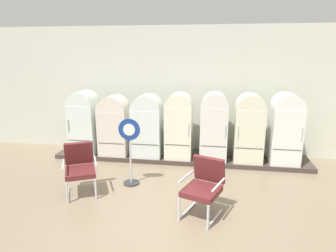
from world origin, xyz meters
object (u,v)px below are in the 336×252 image
Objects in this scene: armchair_left at (80,166)px; refrigerator_5 at (249,126)px; refrigerator_3 at (179,124)px; refrigerator_4 at (214,124)px; refrigerator_2 at (147,124)px; armchair_right at (204,185)px; sign_stand at (130,154)px; refrigerator_6 at (286,126)px; refrigerator_1 at (114,124)px; refrigerator_0 at (84,120)px.

refrigerator_5 is at bearing 30.65° from armchair_left.
refrigerator_3 is 0.99× the size of refrigerator_5.
refrigerator_4 is at bearing 1.75° from refrigerator_3.
armchair_right is at bearing -57.84° from refrigerator_2.
armchair_right is at bearing -10.36° from armchair_left.
armchair_right is at bearing -30.99° from sign_stand.
refrigerator_6 is 2.98m from armchair_right.
refrigerator_1 is at bearing 88.97° from armchair_left.
refrigerator_5 is 0.98× the size of refrigerator_6.
refrigerator_1 is at bearing -179.46° from refrigerator_6.
refrigerator_0 is 0.98× the size of refrigerator_4.
refrigerator_0 is 4.84m from refrigerator_6.
armchair_right is (1.47, -2.33, -0.39)m from refrigerator_2.
armchair_left is at bearing -91.03° from refrigerator_1.
refrigerator_4 reaches higher than armchair_left.
armchair_right is (3.09, -2.35, -0.42)m from refrigerator_0.
refrigerator_1 is at bearing 134.57° from armchair_right.
refrigerator_0 is 1.06× the size of refrigerator_1.
refrigerator_2 is 0.97× the size of refrigerator_3.
refrigerator_6 is (0.81, 0.01, 0.02)m from refrigerator_5.
refrigerator_2 is at bearing -0.29° from refrigerator_1.
refrigerator_0 is at bearing 142.75° from armchair_right.
refrigerator_4 reaches higher than refrigerator_0.
armchair_left is (-3.27, -1.94, -0.43)m from refrigerator_5.
refrigerator_6 is at bearing 25.54° from armchair_left.
refrigerator_0 is 2.11m from armchair_left.
refrigerator_2 is 2.40m from refrigerator_5.
refrigerator_2 is 0.94× the size of refrigerator_6.
refrigerator_3 is at bearing 106.45° from armchair_right.
refrigerator_6 is at bearing 24.64° from sign_stand.
refrigerator_4 reaches higher than refrigerator_5.
armchair_right is (-1.74, -2.38, -0.44)m from refrigerator_6.
refrigerator_0 is at bearing 179.95° from refrigerator_3.
armchair_left is 2.38m from armchair_right.
refrigerator_3 is 1.15× the size of sign_stand.
refrigerator_6 is at bearing 0.54° from refrigerator_1.
refrigerator_5 is 2.58m from armchair_right.
armchair_left is 0.69× the size of sign_stand.
refrigerator_4 is 1.70× the size of armchair_right.
refrigerator_6 is at bearing 0.07° from refrigerator_4.
refrigerator_4 is at bearing 38.23° from armchair_left.
refrigerator_2 is at bearing -178.55° from refrigerator_4.
refrigerator_0 is 4.03m from refrigerator_5.
refrigerator_0 is 2.19m from sign_stand.
armchair_left is at bearing -154.46° from refrigerator_6.
refrigerator_2 is 3.21m from refrigerator_6.
refrigerator_6 reaches higher than refrigerator_3.
armchair_right is at bearing -93.24° from refrigerator_4.
refrigerator_3 is 0.97× the size of refrigerator_6.
refrigerator_6 reaches higher than sign_stand.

